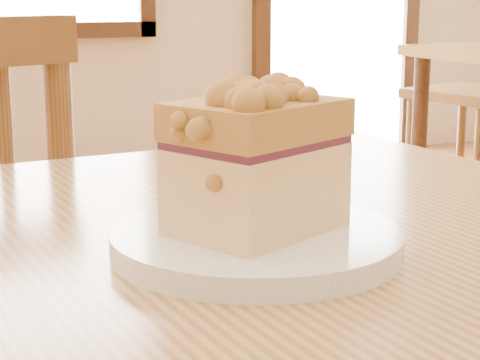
% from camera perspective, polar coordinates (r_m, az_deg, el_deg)
% --- Properties ---
extents(plate, '(0.22, 0.22, 0.02)m').
position_cam_1_polar(plate, '(0.62, 1.13, -4.29)').
color(plate, white).
rests_on(plate, cafe_table_main).
extents(cake_slice, '(0.15, 0.13, 0.12)m').
position_cam_1_polar(cake_slice, '(0.61, 1.14, 1.81)').
color(cake_slice, '#FFD490').
rests_on(cake_slice, plate).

